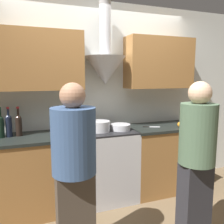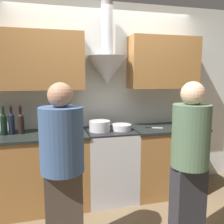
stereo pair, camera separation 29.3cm
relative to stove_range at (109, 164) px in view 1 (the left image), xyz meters
The scene contains 14 objects.
ground_plane 0.56m from the stove_range, 90.00° to the right, with size 12.00×12.00×0.00m, color brown.
wall_back 1.03m from the stove_range, 99.25° to the left, with size 8.40×0.53×2.60m.
counter_left 0.93m from the stove_range, behind, with size 1.27×0.62×0.93m.
counter_right 0.80m from the stove_range, ahead, with size 1.00×0.62×0.93m.
stove_range is the anchor object (origin of this frame).
wine_bottle_2 1.41m from the stove_range, behind, with size 0.07×0.07×0.35m.
wine_bottle_3 1.34m from the stove_range, behind, with size 0.07×0.07×0.35m.
wine_bottle_4 1.24m from the stove_range, behind, with size 0.07×0.07×0.34m.
stock_pot 0.54m from the stove_range, behind, with size 0.27×0.27×0.13m.
mixing_bowl 0.52m from the stove_range, 14.69° to the right, with size 0.26×0.26×0.07m.
orange_fruit 1.10m from the stove_range, 10.02° to the right, with size 0.07×0.07×0.07m.
chefs_knife 0.76m from the stove_range, ahead, with size 0.23×0.11×0.01m.
person_foreground_left 1.23m from the stove_range, 123.79° to the right, with size 0.36×0.36×1.57m.
person_foreground_right 1.29m from the stove_range, 69.01° to the right, with size 0.33×0.33×1.57m.
Camera 1 is at (-1.00, -2.51, 1.61)m, focal length 38.00 mm.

